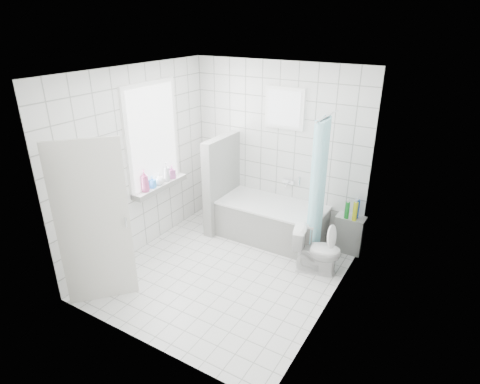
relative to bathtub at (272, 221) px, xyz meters
The scene contains 19 objects.
ground 1.17m from the bathtub, 96.37° to the right, with size 3.00×3.00×0.00m, color white.
ceiling 2.57m from the bathtub, 96.37° to the right, with size 3.00×3.00×0.00m, color white.
wall_back 1.08m from the bathtub, 108.52° to the left, with size 2.80×0.02×2.60m, color white.
wall_front 2.82m from the bathtub, 92.74° to the right, with size 2.80×0.02×2.60m, color white.
wall_left 2.15m from the bathtub, 143.59° to the right, with size 0.02×3.00×2.60m, color white.
wall_right 1.98m from the bathtub, 41.44° to the right, with size 0.02×3.00×2.60m, color white.
window_left 2.14m from the bathtub, 150.87° to the right, with size 0.01×0.90×1.40m, color white.
window_back 1.69m from the bathtub, 94.43° to the left, with size 0.50×0.01×0.50m, color white.
window_sill 1.75m from the bathtub, 150.12° to the right, with size 0.18×1.02×0.08m, color white.
door 2.66m from the bathtub, 115.66° to the right, with size 0.04×0.80×2.00m, color silver.
bathtub is the anchor object (origin of this frame).
partition_wall 0.98m from the bathtub, behind, with size 0.15×0.85×1.50m, color white.
tiled_ledge 1.15m from the bathtub, 12.77° to the left, with size 0.40×0.24×0.55m, color white.
toilet 1.02m from the bathtub, 27.71° to the right, with size 0.36×0.63×0.64m, color white.
curtain_rod 1.86m from the bathtub, ahead, with size 0.02×0.02×0.80m, color silver.
shower_curtain 1.11m from the bathtub, 11.86° to the right, with size 0.14×0.48×1.78m, color #4DD4E2, non-canonical shape.
tub_faucet 0.66m from the bathtub, 73.38° to the left, with size 0.18×0.06×0.06m, color silver.
sill_bottles 1.83m from the bathtub, 148.30° to the right, with size 0.19×0.73×0.32m.
ledge_bottles 1.23m from the bathtub, 10.34° to the left, with size 0.18×0.16×0.28m.
Camera 1 is at (2.47, -3.76, 3.16)m, focal length 30.00 mm.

